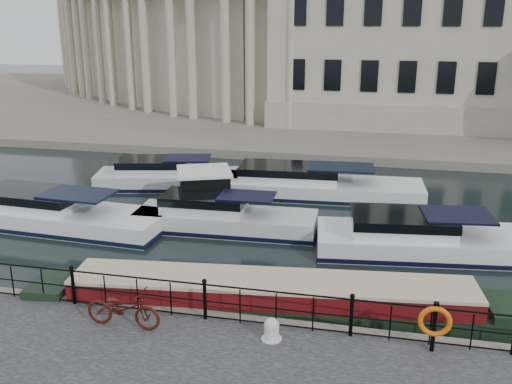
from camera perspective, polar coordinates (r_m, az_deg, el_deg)
ground_plane at (r=18.48m, az=-2.91°, el=-10.64°), size 160.00×160.00×0.00m
far_bank at (r=55.54m, az=7.90°, el=8.41°), size 120.00×42.00×0.55m
railing at (r=16.02m, az=-5.14°, el=-10.48°), size 24.14×0.14×1.22m
civic_building at (r=50.75m, az=6.63°, el=15.31°), size 53.55×31.84×16.85m
bicycle at (r=16.04m, az=-13.15°, el=-11.24°), size 2.13×0.79×1.11m
mooring_bollard at (r=15.23m, az=1.57°, el=-13.58°), size 0.54×0.54×0.60m
life_ring_post at (r=15.08m, az=17.45°, el=-12.31°), size 0.83×0.21×1.35m
narrowboat at (r=17.39m, az=1.48°, el=-11.16°), size 15.09×3.64×1.55m
harbour_hut at (r=25.60m, az=-5.16°, el=-0.30°), size 3.92×3.63×2.19m
cabin_cruisers at (r=25.71m, az=-2.21°, el=-1.54°), size 24.48×10.41×1.99m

